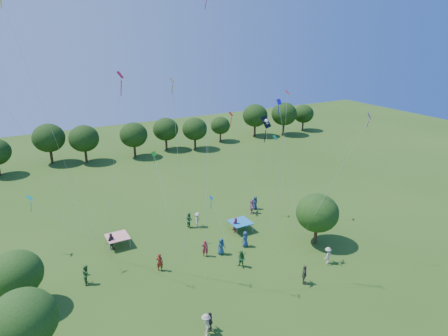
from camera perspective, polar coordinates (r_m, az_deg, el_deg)
near_tree_west at (r=29.56m, az=-26.76°, el=-18.82°), size 4.28×4.28×5.83m
near_tree_north at (r=35.74m, az=-27.55°, el=-13.25°), size 4.02×4.02×5.03m
near_tree_east at (r=41.77m, az=13.20°, el=-6.27°), size 4.33×4.33×5.42m
treeline at (r=70.03m, az=-17.83°, el=4.30°), size 88.01×8.77×6.77m
tent_red_stripe at (r=42.74m, az=-14.99°, el=-9.47°), size 2.20×2.20×1.10m
tent_blue at (r=44.23m, az=2.34°, el=-7.73°), size 2.20×2.20×1.10m
crowd_person_0 at (r=41.34m, az=3.06°, el=-10.11°), size 0.95×0.75×1.70m
crowd_person_1 at (r=43.92m, az=1.62°, el=-8.14°), size 0.75×0.57×1.80m
crowd_person_2 at (r=45.18m, az=-5.00°, el=-7.42°), size 0.65×0.94×1.74m
crowd_person_3 at (r=39.91m, az=14.60°, el=-11.98°), size 1.18×0.80×1.66m
crowd_person_4 at (r=42.34m, az=-15.82°, el=-10.06°), size 1.11×1.05×1.79m
crowd_person_6 at (r=40.02m, az=-0.40°, el=-11.13°), size 0.90×0.56×1.73m
crowd_person_7 at (r=39.76m, az=-2.73°, el=-11.37°), size 0.76×0.64×1.73m
crowd_person_8 at (r=37.87m, az=-19.04°, el=-14.18°), size 0.53×0.92×1.82m
crowd_person_9 at (r=31.01m, az=-2.59°, el=-21.48°), size 0.93×1.28×1.79m
crowd_person_10 at (r=36.57m, az=11.40°, el=-14.73°), size 1.06×1.12×1.81m
crowd_person_11 at (r=48.34m, az=4.02°, el=-5.48°), size 1.46×1.72×1.81m
crowd_person_12 at (r=49.46m, az=4.47°, el=-4.99°), size 0.71×0.92×1.65m
crowd_person_13 at (r=38.06m, az=-9.18°, el=-13.13°), size 0.78×0.70×1.76m
crowd_person_14 at (r=38.11m, az=2.49°, el=-12.90°), size 0.78×0.94×1.67m
crowd_person_15 at (r=45.15m, az=-3.77°, el=-7.39°), size 1.15×1.21×1.77m
crowd_person_16 at (r=31.46m, az=-2.00°, el=-21.03°), size 0.71×1.01×1.58m
pirate_kite at (r=34.99m, az=6.08°, el=6.12°), size 1.24×2.24×12.65m
red_high_kite at (r=30.66m, az=-2.32°, el=19.83°), size 1.92×2.50×24.92m
small_kite_0 at (r=44.86m, az=1.53°, el=5.31°), size 1.95×2.83×11.08m
small_kite_1 at (r=44.54m, az=8.84°, el=7.28°), size 0.70×0.69×13.58m
small_kite_2 at (r=38.43m, az=-27.62°, el=6.10°), size 7.39×1.68×17.04m
small_kite_3 at (r=45.74m, az=7.44°, el=3.08°), size 0.78×1.86×8.42m
small_kite_4 at (r=38.29m, az=-1.50°, el=-5.49°), size 0.87×2.85×4.71m
small_kite_5 at (r=36.92m, az=18.22°, el=3.55°), size 3.66×4.09×13.07m
small_kite_6 at (r=39.45m, az=-2.19°, el=12.85°), size 1.06×0.63×22.68m
small_kite_7 at (r=42.20m, az=-25.06°, el=-4.66°), size 5.80×3.05×4.88m
small_kite_8 at (r=32.91m, az=-15.00°, el=7.22°), size 2.03×4.19×16.80m
small_kite_9 at (r=35.47m, az=-25.97°, el=12.01°), size 5.00×2.33×22.47m
small_kite_10 at (r=30.84m, az=-6.84°, el=4.59°), size 1.39×1.68×16.50m
small_kite_11 at (r=39.57m, az=-9.43°, el=-0.39°), size 0.62×3.79×8.48m
small_kite_12 at (r=37.92m, az=8.45°, el=5.15°), size 1.49×2.95×13.68m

